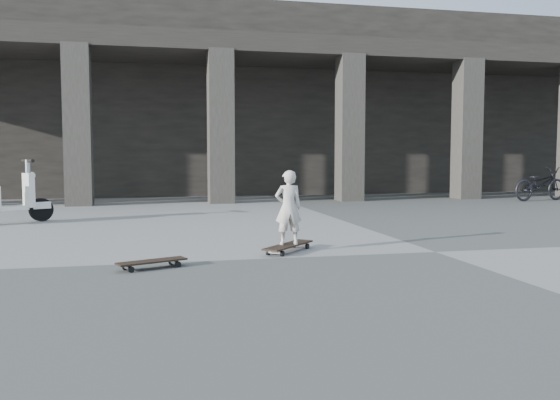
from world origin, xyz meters
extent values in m
plane|color=#4C4D4A|center=(0.00, 0.00, 0.00)|extent=(90.00, 90.00, 0.00)
cube|color=black|center=(0.00, 14.00, 3.00)|extent=(28.00, 6.00, 6.00)
cube|color=black|center=(0.00, 9.60, 4.20)|extent=(28.00, 2.80, 0.50)
cube|color=#2F2D27|center=(-5.36, 8.50, 2.00)|extent=(0.65, 0.65, 4.00)
cube|color=#2F2D27|center=(-1.79, 8.50, 2.00)|extent=(0.65, 0.65, 4.00)
cube|color=#2F2D27|center=(1.79, 8.50, 2.00)|extent=(0.65, 0.65, 4.00)
cube|color=#2F2D27|center=(5.36, 8.50, 2.00)|extent=(0.65, 0.65, 4.00)
cube|color=black|center=(-1.89, 0.44, 0.09)|extent=(0.84, 0.89, 0.02)
cube|color=#B2B2B7|center=(-1.66, 0.69, 0.05)|extent=(0.19, 0.18, 0.03)
cube|color=#B2B2B7|center=(-2.13, 0.18, 0.05)|extent=(0.19, 0.18, 0.03)
cylinder|color=black|center=(-1.74, 0.76, 0.04)|extent=(0.07, 0.08, 0.07)
cylinder|color=black|center=(-1.58, 0.63, 0.04)|extent=(0.07, 0.08, 0.07)
cylinder|color=black|center=(-2.21, 0.25, 0.04)|extent=(0.07, 0.08, 0.07)
cylinder|color=black|center=(-2.05, 0.11, 0.04)|extent=(0.07, 0.08, 0.07)
cube|color=black|center=(-3.66, -0.34, 0.08)|extent=(0.81, 0.48, 0.02)
cube|color=#B2B2B7|center=(-3.41, -0.24, 0.04)|extent=(0.11, 0.18, 0.03)
cube|color=#B2B2B7|center=(-3.92, -0.45, 0.04)|extent=(0.11, 0.18, 0.03)
cylinder|color=black|center=(-3.44, -0.16, 0.03)|extent=(0.08, 0.05, 0.07)
cylinder|color=black|center=(-3.37, -0.32, 0.03)|extent=(0.08, 0.05, 0.07)
cylinder|color=black|center=(-3.96, -0.37, 0.03)|extent=(0.08, 0.05, 0.07)
cylinder|color=black|center=(-3.89, -0.53, 0.03)|extent=(0.08, 0.05, 0.07)
imported|color=beige|center=(-1.89, 0.44, 0.59)|extent=(0.36, 0.24, 0.98)
cylinder|color=black|center=(-5.70, 4.98, 0.22)|extent=(0.44, 0.31, 0.44)
cube|color=white|center=(-6.22, 4.69, 0.29)|extent=(0.72, 0.57, 0.08)
cube|color=white|center=(-5.89, 4.88, 0.61)|extent=(0.28, 0.38, 0.64)
cube|color=white|center=(-5.70, 4.98, 0.31)|extent=(0.37, 0.30, 0.13)
cylinder|color=#B2B2B7|center=(-5.89, 4.88, 1.02)|extent=(0.14, 0.14, 0.33)
cylinder|color=black|center=(-5.89, 4.88, 1.16)|extent=(0.33, 0.52, 0.07)
sphere|color=white|center=(-5.83, 4.91, 0.89)|extent=(0.13, 0.13, 0.13)
imported|color=black|center=(6.94, 7.30, 0.47)|extent=(1.86, 0.91, 0.94)
camera|label=1|loc=(-3.71, -7.09, 1.29)|focal=38.00mm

